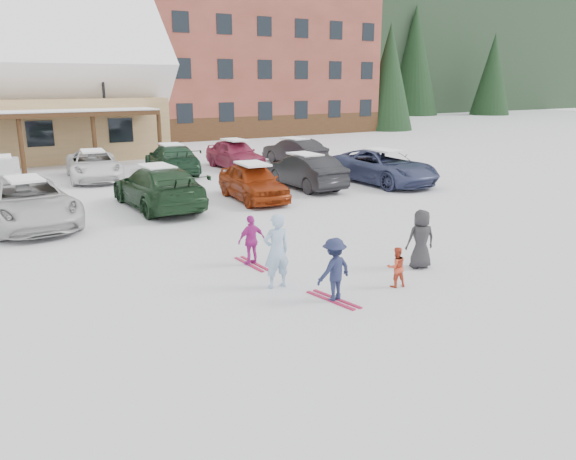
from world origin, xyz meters
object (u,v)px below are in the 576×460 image
child_magenta (251,240)px  parked_car_13 (295,151)px  toddler_red (396,267)px  parked_car_12 (235,154)px  lamp_post (104,100)px  alpine_hotel (210,34)px  bystander_dark (421,239)px  adult_skier (276,251)px  parked_car_10 (94,165)px  parked_car_11 (172,159)px  parked_car_5 (305,171)px  parked_car_9 (1,174)px  parked_car_3 (158,187)px  child_navy (334,270)px  parked_car_6 (383,167)px  parked_car_2 (27,202)px  parked_car_4 (253,182)px

child_magenta → parked_car_13: bearing=-128.1°
toddler_red → parked_car_12: parked_car_12 is taller
lamp_post → toddler_red: 25.81m
alpine_hotel → bystander_dark: alpine_hotel is taller
adult_skier → child_magenta: (0.27, 1.76, -0.22)m
alpine_hotel → parked_car_10: (-15.19, -20.88, -7.93)m
alpine_hotel → toddler_red: 42.13m
parked_car_11 → parked_car_10: bearing=4.5°
parked_car_11 → parked_car_5: bearing=125.2°
parked_car_9 → parked_car_3: bearing=128.3°
child_navy → bystander_dark: bearing=-178.4°
alpine_hotel → lamp_post: size_ratio=5.06×
child_magenta → toddler_red: bearing=120.8°
bystander_dark → parked_car_6: 12.15m
child_magenta → parked_car_2: size_ratio=0.23×
toddler_red → parked_car_3: size_ratio=0.17×
parked_car_5 → parked_car_9: 13.16m
parked_car_4 → parked_car_5: 3.35m
parked_car_3 → parked_car_4: 3.72m
parked_car_3 → parked_car_4: parked_car_3 is taller
parked_car_6 → parked_car_11: size_ratio=1.09×
parked_car_3 → parked_car_12: bearing=-133.5°
toddler_red → parked_car_6: parked_car_6 is taller
parked_car_3 → parked_car_10: (-0.65, 7.67, -0.09)m
parked_car_9 → toddler_red: bearing=114.8°
lamp_post → parked_car_9: bearing=-129.4°
parked_car_5 → bystander_dark: bearing=72.4°
alpine_hotel → parked_car_11: bearing=-118.3°
alpine_hotel → toddler_red: bearing=-107.6°
bystander_dark → parked_car_12: parked_car_12 is taller
child_navy → parked_car_12: (6.40, 18.23, 0.08)m
parked_car_3 → parked_car_13: bearing=-146.3°
toddler_red → bystander_dark: 1.63m
bystander_dark → child_magenta: bearing=-17.4°
parked_car_6 → parked_car_12: (-3.85, 7.68, 0.00)m
parked_car_12 → adult_skier: bearing=-113.4°
alpine_hotel → child_magenta: size_ratio=24.18×
parked_car_12 → bystander_dark: bearing=-101.2°
adult_skier → parked_car_12: 18.32m
parked_car_12 → parked_car_10: bearing=177.5°
parked_car_5 → alpine_hotel: bearing=-105.4°
adult_skier → parked_car_3: size_ratio=0.32×
lamp_post → parked_car_4: (1.94, -15.27, -2.78)m
parked_car_3 → parked_car_6: size_ratio=0.97×
lamp_post → bystander_dark: (1.70, -24.90, -2.76)m
alpine_hotel → parked_car_13: alpine_hotel is taller
parked_car_11 → parked_car_12: parked_car_12 is taller
adult_skier → parked_car_4: (4.05, 8.99, -0.14)m
lamp_post → parked_car_6: 17.64m
parked_car_6 → child_navy: bearing=-136.6°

